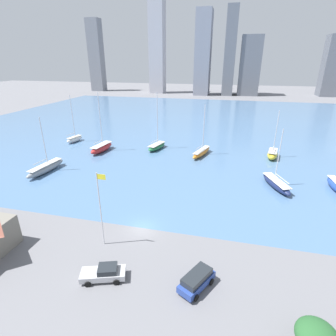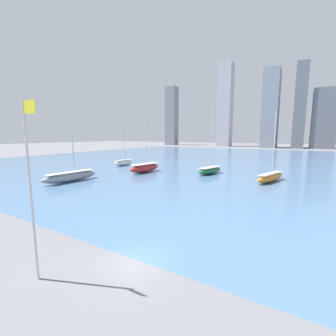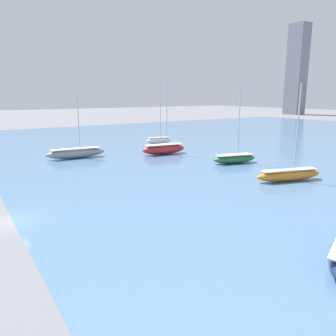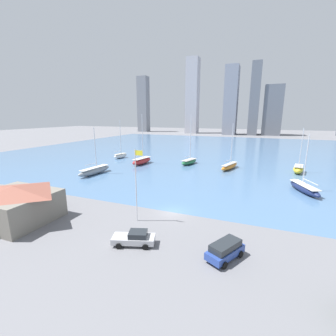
# 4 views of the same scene
# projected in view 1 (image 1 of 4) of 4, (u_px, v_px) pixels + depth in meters

# --- Properties ---
(ground_plane) EXTENTS (500.00, 500.00, 0.00)m
(ground_plane) POSITION_uv_depth(u_px,v_px,m) (142.00, 228.00, 39.13)
(ground_plane) COLOR slate
(harbor_water) EXTENTS (180.00, 140.00, 0.00)m
(harbor_water) POSITION_uv_depth(u_px,v_px,m) (200.00, 124.00, 102.01)
(harbor_water) COLOR #4C7099
(harbor_water) RESTS_ON ground_plane
(flag_pole) EXTENTS (1.24, 0.14, 10.62)m
(flag_pole) POSITION_uv_depth(u_px,v_px,m) (101.00, 207.00, 33.55)
(flag_pole) COLOR silver
(flag_pole) RESTS_ON ground_plane
(yard_shrub) EXTENTS (3.50, 3.50, 3.06)m
(yard_shrub) POSITION_uv_depth(u_px,v_px,m) (317.00, 336.00, 21.80)
(yard_shrub) COLOR #4C3823
(yard_shrub) RESTS_ON ground_plane
(distant_city_skyline) EXTENTS (200.15, 25.02, 63.49)m
(distant_city_skyline) POSITION_uv_depth(u_px,v_px,m) (226.00, 57.00, 180.20)
(distant_city_skyline) COLOR slate
(distant_city_skyline) RESTS_ON ground_plane
(sailboat_navy) EXTENTS (5.63, 9.66, 11.60)m
(sailboat_navy) POSITION_uv_depth(u_px,v_px,m) (276.00, 183.00, 51.23)
(sailboat_navy) COLOR #19234C
(sailboat_navy) RESTS_ON harbor_water
(sailboat_yellow) EXTENTS (3.63, 6.79, 12.01)m
(sailboat_yellow) POSITION_uv_depth(u_px,v_px,m) (273.00, 154.00, 66.48)
(sailboat_yellow) COLOR yellow
(sailboat_yellow) RESTS_ON harbor_water
(sailboat_white) EXTENTS (3.07, 6.29, 13.88)m
(sailboat_white) POSITION_uv_depth(u_px,v_px,m) (74.00, 139.00, 79.71)
(sailboat_white) COLOR white
(sailboat_white) RESTS_ON harbor_water
(sailboat_orange) EXTENTS (4.62, 10.06, 13.09)m
(sailboat_orange) POSITION_uv_depth(u_px,v_px,m) (201.00, 152.00, 68.42)
(sailboat_orange) COLOR orange
(sailboat_orange) RESTS_ON harbor_water
(sailboat_blue) EXTENTS (2.34, 6.99, 16.78)m
(sailboat_blue) POSITION_uv_depth(u_px,v_px,m) (336.00, 184.00, 50.22)
(sailboat_blue) COLOR #284CA8
(sailboat_blue) RESTS_ON harbor_water
(sailboat_gray) EXTENTS (3.03, 11.04, 12.19)m
(sailboat_gray) POSITION_uv_depth(u_px,v_px,m) (46.00, 168.00, 58.22)
(sailboat_gray) COLOR gray
(sailboat_gray) RESTS_ON harbor_water
(sailboat_red) EXTENTS (3.73, 9.36, 15.60)m
(sailboat_red) POSITION_uv_depth(u_px,v_px,m) (102.00, 148.00, 71.28)
(sailboat_red) COLOR #B72828
(sailboat_red) RESTS_ON harbor_water
(sailboat_green) EXTENTS (4.45, 8.32, 15.57)m
(sailboat_green) POSITION_uv_depth(u_px,v_px,m) (157.00, 146.00, 73.27)
(sailboat_green) COLOR #236B3D
(sailboat_green) RESTS_ON harbor_water
(parked_pickup_silver) EXTENTS (5.38, 3.44, 1.72)m
(parked_pickup_silver) POSITION_uv_depth(u_px,v_px,m) (104.00, 273.00, 29.76)
(parked_pickup_silver) COLOR #B7B7BC
(parked_pickup_silver) RESTS_ON ground_plane
(parked_suv_blue) EXTENTS (3.91, 4.99, 1.92)m
(parked_suv_blue) POSITION_uv_depth(u_px,v_px,m) (197.00, 280.00, 28.57)
(parked_suv_blue) COLOR #284293
(parked_suv_blue) RESTS_ON ground_plane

